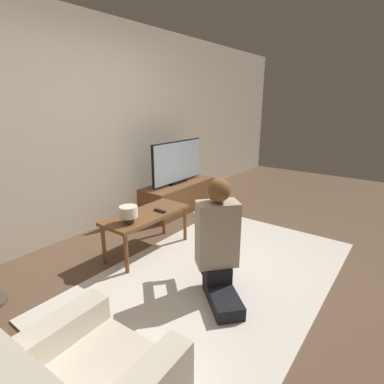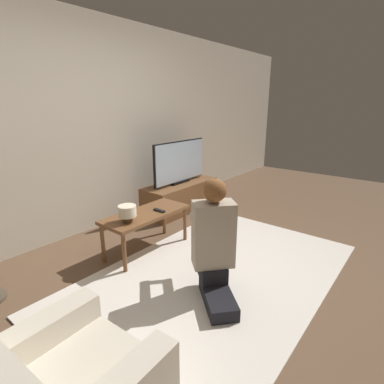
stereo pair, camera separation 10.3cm
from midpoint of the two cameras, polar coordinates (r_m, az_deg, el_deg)
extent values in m
plane|color=brown|center=(2.98, 3.79, -15.71)|extent=(10.00, 10.00, 0.00)
cube|color=beige|center=(3.92, -20.64, 11.40)|extent=(10.00, 0.06, 2.60)
cube|color=silver|center=(2.97, 3.80, -15.58)|extent=(2.95, 1.84, 0.02)
cube|color=brown|center=(4.57, -3.27, -0.86)|extent=(1.25, 0.47, 0.43)
cube|color=black|center=(4.50, -3.32, 1.96)|extent=(0.36, 0.08, 0.04)
cube|color=black|center=(4.44, -3.47, 5.80)|extent=(1.06, 0.03, 0.60)
cube|color=silver|center=(4.44, -3.39, 5.79)|extent=(1.03, 0.04, 0.57)
cube|color=brown|center=(3.27, -9.54, -4.28)|extent=(0.98, 0.42, 0.04)
cylinder|color=brown|center=(2.98, -13.39, -11.52)|extent=(0.04, 0.04, 0.42)
cylinder|color=brown|center=(3.56, -2.17, -6.23)|extent=(0.04, 0.04, 0.42)
cylinder|color=brown|center=(3.23, -17.35, -9.56)|extent=(0.04, 0.04, 0.42)
cylinder|color=brown|center=(3.76, -6.21, -4.97)|extent=(0.04, 0.04, 0.42)
cube|color=beige|center=(1.94, -27.54, -28.62)|extent=(0.74, 0.17, 0.55)
cube|color=black|center=(2.60, 4.61, -19.33)|extent=(0.49, 0.51, 0.11)
cube|color=black|center=(2.68, 3.49, -14.78)|extent=(0.32, 0.33, 0.14)
cube|color=tan|center=(2.52, 3.64, -7.98)|extent=(0.39, 0.38, 0.56)
sphere|color=tan|center=(2.38, 3.80, 0.15)|extent=(0.18, 0.18, 0.18)
sphere|color=brown|center=(2.36, 3.93, 0.34)|extent=(0.19, 0.19, 0.19)
cube|color=black|center=(2.84, 1.71, -4.40)|extent=(0.12, 0.12, 0.04)
cylinder|color=tan|center=(2.75, 4.36, -5.12)|extent=(0.25, 0.27, 0.07)
cylinder|color=tan|center=(2.71, 0.18, -5.46)|extent=(0.25, 0.27, 0.07)
cylinder|color=#4C3823|center=(3.04, -12.86, -5.17)|extent=(0.10, 0.10, 0.06)
cylinder|color=#EFE5C6|center=(3.01, -12.97, -3.67)|extent=(0.18, 0.18, 0.11)
cube|color=black|center=(3.29, -7.03, -3.58)|extent=(0.04, 0.15, 0.02)
camera|label=1|loc=(0.05, -90.85, -0.26)|focal=28.00mm
camera|label=2|loc=(0.05, 89.15, 0.26)|focal=28.00mm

